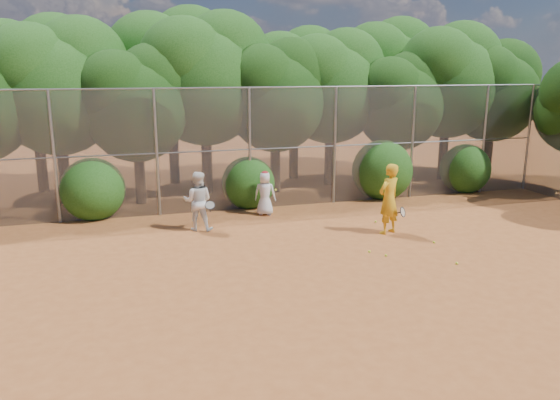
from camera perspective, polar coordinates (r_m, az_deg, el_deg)
name	(u,v)px	position (r m, az deg, el deg)	size (l,w,h in m)	color
ground	(349,265)	(13.27, 7.27, -6.78)	(80.00, 80.00, 0.00)	#9B5023
fence_back	(276,147)	(18.24, -0.47, 5.58)	(20.05, 0.09, 4.03)	gray
tree_1	(58,82)	(19.99, -22.22, 11.38)	(4.64, 4.03, 6.35)	black
tree_2	(137,99)	(19.23, -14.75, 10.15)	(3.99, 3.47, 5.47)	black
tree_3	(206,74)	(20.45, -7.78, 12.92)	(4.89, 4.26, 6.70)	black
tree_4	(276,92)	(20.41, -0.39, 11.25)	(4.19, 3.64, 5.73)	black
tree_5	(332,83)	(21.98, 5.44, 12.11)	(4.51, 3.92, 6.17)	black
tree_6	(401,98)	(22.15, 12.49, 10.37)	(3.86, 3.36, 5.29)	black
tree_7	(449,76)	(23.94, 17.27, 12.25)	(4.77, 4.14, 6.53)	black
tree_8	(494,87)	(24.86, 21.49, 10.88)	(4.25, 3.70, 5.82)	black
tree_9	(34,76)	(22.38, -24.30, 11.77)	(4.83, 4.20, 6.62)	black
tree_10	(172,67)	(22.51, -11.27, 13.43)	(5.15, 4.48, 7.06)	black
tree_11	(295,79)	(23.14, 1.59, 12.53)	(4.64, 4.03, 6.35)	black
tree_12	(387,70)	(25.44, 11.12, 13.17)	(5.02, 4.37, 6.88)	black
bush_0	(93,186)	(18.05, -19.00, 1.36)	(2.00, 2.00, 2.00)	#1A4711
bush_1	(248,180)	(18.50, -3.34, 2.05)	(1.80, 1.80, 1.80)	#1A4711
bush_2	(382,167)	(20.17, 10.64, 3.39)	(2.20, 2.20, 2.20)	#1A4711
bush_3	(465,167)	(22.00, 18.79, 3.33)	(1.90, 1.90, 1.90)	#1A4711
player_yellow	(389,199)	(15.69, 11.31, 0.11)	(0.94, 0.74, 2.02)	gold
player_teen	(265,193)	(17.43, -1.58, 0.73)	(0.81, 0.69, 1.44)	white
player_white	(198,201)	(15.91, -8.58, -0.12)	(1.01, 0.89, 1.73)	white
ball_0	(386,255)	(13.99, 11.01, -5.70)	(0.07, 0.07, 0.07)	#D0E529
ball_1	(394,214)	(17.87, 11.86, -1.49)	(0.07, 0.07, 0.07)	#D0E529
ball_2	(457,263)	(13.87, 17.99, -6.30)	(0.07, 0.07, 0.07)	#D0E529
ball_3	(434,242)	(15.31, 15.78, -4.27)	(0.07, 0.07, 0.07)	#D0E529
ball_4	(369,251)	(14.20, 9.32, -5.33)	(0.07, 0.07, 0.07)	#D0E529
ball_5	(376,222)	(16.94, 9.96, -2.24)	(0.07, 0.07, 0.07)	#D0E529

